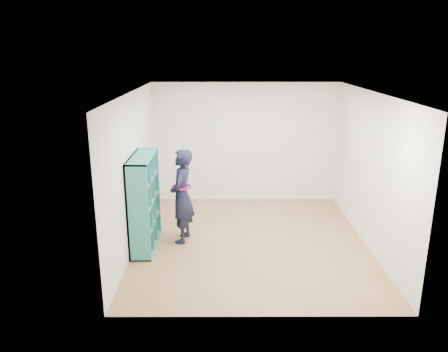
{
  "coord_description": "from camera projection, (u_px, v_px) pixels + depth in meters",
  "views": [
    {
      "loc": [
        -0.49,
        -7.07,
        3.29
      ],
      "look_at": [
        -0.47,
        0.3,
        1.12
      ],
      "focal_mm": 35.0,
      "sensor_mm": 36.0,
      "label": 1
    }
  ],
  "objects": [
    {
      "name": "wall_right",
      "position": [
        370.0,
        171.0,
        7.35
      ],
      "size": [
        0.02,
        4.5,
        2.6
      ],
      "primitive_type": "cube",
      "color": "white",
      "rests_on": "floor"
    },
    {
      "name": "wall_back",
      "position": [
        245.0,
        143.0,
        9.51
      ],
      "size": [
        4.0,
        0.02,
        2.6
      ],
      "primitive_type": "cube",
      "color": "white",
      "rests_on": "floor"
    },
    {
      "name": "smartphone",
      "position": [
        174.0,
        188.0,
        7.61
      ],
      "size": [
        0.02,
        0.11,
        0.13
      ],
      "rotation": [
        0.46,
        0.0,
        0.13
      ],
      "color": "silver",
      "rests_on": "person"
    },
    {
      "name": "wall_left",
      "position": [
        133.0,
        171.0,
        7.34
      ],
      "size": [
        0.02,
        4.5,
        2.6
      ],
      "primitive_type": "cube",
      "color": "white",
      "rests_on": "floor"
    },
    {
      "name": "person",
      "position": [
        182.0,
        196.0,
        7.53
      ],
      "size": [
        0.48,
        0.65,
        1.66
      ],
      "rotation": [
        0.0,
        0.0,
        -1.71
      ],
      "color": "black",
      "rests_on": "floor"
    },
    {
      "name": "floor",
      "position": [
        251.0,
        241.0,
        7.72
      ],
      "size": [
        4.5,
        4.5,
        0.0
      ],
      "primitive_type": "plane",
      "color": "olive",
      "rests_on": "ground"
    },
    {
      "name": "bookshelf",
      "position": [
        143.0,
        203.0,
        7.34
      ],
      "size": [
        0.35,
        1.2,
        1.6
      ],
      "color": "teal",
      "rests_on": "floor"
    },
    {
      "name": "wall_front",
      "position": [
        264.0,
        222.0,
        5.19
      ],
      "size": [
        4.0,
        0.02,
        2.6
      ],
      "primitive_type": "cube",
      "color": "white",
      "rests_on": "floor"
    },
    {
      "name": "ceiling",
      "position": [
        253.0,
        93.0,
        6.98
      ],
      "size": [
        4.5,
        4.5,
        0.0
      ],
      "primitive_type": "plane",
      "color": "white",
      "rests_on": "wall_back"
    }
  ]
}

